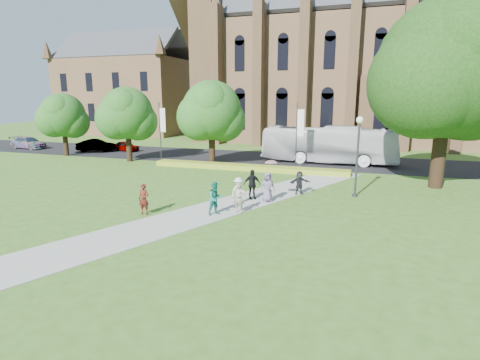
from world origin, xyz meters
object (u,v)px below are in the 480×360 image
(streetlamp, at_px, (358,147))
(car_1, at_px, (96,145))
(large_tree, at_px, (449,68))
(pedestrian_0, at_px, (144,199))
(car_2, at_px, (28,143))
(car_0, at_px, (126,146))
(tour_coach, at_px, (329,145))

(streetlamp, bearing_deg, car_1, 157.99)
(large_tree, distance_m, pedestrian_0, 21.96)
(large_tree, relative_size, car_1, 2.94)
(streetlamp, relative_size, car_2, 1.03)
(large_tree, distance_m, car_0, 34.92)
(tour_coach, height_order, car_1, tour_coach)
(streetlamp, height_order, car_2, streetlamp)
(large_tree, xyz_separation_m, car_1, (-36.00, 7.83, -7.61))
(tour_coach, xyz_separation_m, car_2, (-37.73, -0.90, -1.10))
(tour_coach, xyz_separation_m, pedestrian_0, (-8.13, -20.60, -0.96))
(large_tree, xyz_separation_m, car_2, (-46.17, 7.38, -7.61))
(car_0, distance_m, car_2, 13.51)
(car_2, bearing_deg, large_tree, -92.66)
(streetlamp, bearing_deg, large_tree, 39.29)
(large_tree, bearing_deg, tour_coach, 135.53)
(large_tree, height_order, car_2, large_tree)
(pedestrian_0, bearing_deg, car_0, 123.76)
(car_2, bearing_deg, streetlamp, -99.86)
(car_2, bearing_deg, pedestrian_0, -117.22)
(car_2, bearing_deg, car_1, -81.05)
(tour_coach, height_order, car_2, tour_coach)
(tour_coach, xyz_separation_m, car_1, (-27.56, -0.45, -1.10))
(large_tree, relative_size, tour_coach, 1.00)
(streetlamp, xyz_separation_m, pedestrian_0, (-11.07, -7.82, -2.40))
(streetlamp, bearing_deg, car_0, 153.33)
(car_1, distance_m, car_2, 10.18)
(tour_coach, bearing_deg, car_2, 93.13)
(tour_coach, height_order, pedestrian_0, tour_coach)
(large_tree, height_order, car_0, large_tree)
(pedestrian_0, bearing_deg, car_1, 130.73)
(car_0, bearing_deg, streetlamp, -102.62)
(streetlamp, xyz_separation_m, tour_coach, (-2.94, 12.78, -1.44))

